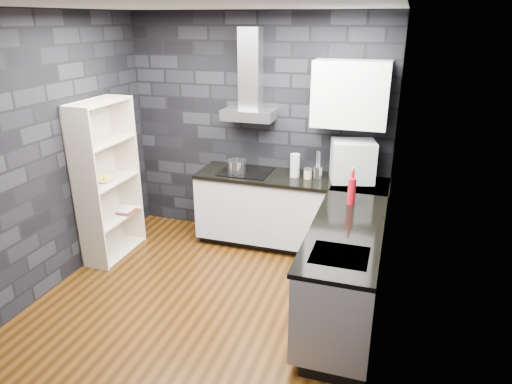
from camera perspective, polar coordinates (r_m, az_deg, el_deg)
The scene contains 28 objects.
ground at distance 4.70m, azimuth -5.88°, elevation -12.89°, with size 3.20×3.20×0.00m, color #42240A.
ceiling at distance 3.92m, azimuth -7.44°, elevation 22.09°, with size 3.20×3.20×0.00m, color silver.
wall_back at distance 5.58m, azimuth 0.25°, elevation 7.88°, with size 3.20×0.05×2.70m, color black.
wall_front at distance 2.83m, azimuth -20.10°, elevation -6.92°, with size 3.20×0.05×2.70m, color black.
wall_left at distance 4.99m, azimuth -23.96°, elevation 4.47°, with size 0.05×3.20×2.70m, color black.
wall_right at distance 3.78m, azimuth 16.59°, elevation 0.54°, with size 0.05×3.20×2.70m, color black.
toekick_back at distance 5.64m, azimuth 4.23°, elevation -6.12°, with size 2.18×0.50×0.10m, color black.
toekick_right at distance 4.48m, azimuth 11.13°, elevation -14.41°, with size 0.50×1.78×0.10m, color black.
counter_back_cab at distance 5.42m, azimuth 4.24°, elevation -2.25°, with size 2.20×0.60×0.76m, color silver.
counter_right_cab at distance 4.25m, azimuth 11.00°, elevation -9.59°, with size 0.60×1.80×0.76m, color silver.
counter_back_top at distance 5.27m, azimuth 4.33°, elevation 1.71°, with size 2.20×0.62×0.04m, color black.
counter_right_top at distance 4.06m, azimuth 11.24°, elevation -4.70°, with size 0.62×1.80×0.04m, color black.
counter_corner_top at distance 5.17m, azimuth 13.01°, elevation 0.82°, with size 0.62×0.62×0.04m, color black.
hood_body at distance 5.37m, azimuth -0.90°, elevation 9.65°, with size 0.60×0.34×0.12m, color #ADADB3.
hood_chimney at distance 5.36m, azimuth -0.69°, elevation 15.14°, with size 0.24×0.20×0.90m, color #ADADB3.
upper_cabinet at distance 5.07m, azimuth 11.75°, elevation 11.88°, with size 0.80×0.35×0.70m, color white.
cooktop at distance 5.42m, azimuth -1.30°, elevation 2.59°, with size 0.58×0.50×0.01m, color black.
sink_rim at distance 3.61m, azimuth 10.42°, elevation -7.82°, with size 0.44×0.40×0.01m, color #ADADB3.
pot at distance 5.37m, azimuth -2.43°, elevation 3.18°, with size 0.22×0.22×0.13m, color silver.
glass_vase at distance 5.23m, azimuth 4.89°, elevation 3.33°, with size 0.11×0.11×0.27m, color #B6BDC3.
storage_jar at distance 5.21m, azimuth 6.49°, elevation 2.24°, with size 0.09×0.09×0.11m, color tan.
utensil_crock at distance 5.24m, azimuth 7.69°, elevation 2.45°, with size 0.10×0.10×0.13m, color silver.
appliance_garage at distance 5.17m, azimuth 11.98°, elevation 3.78°, with size 0.46×0.36×0.46m, color silver.
red_bottle at distance 4.53m, azimuth 11.87°, elevation 0.09°, with size 0.08×0.08×0.27m, color #AC0E1A.
bookshelf at distance 5.37m, azimuth -18.08°, elevation 1.29°, with size 0.34×0.80×1.80m, color beige.
fruit_bowl at distance 5.32m, azimuth -18.47°, elevation 1.47°, with size 0.20×0.20×0.05m, color silver.
book_red at distance 5.61m, azimuth -16.59°, elevation -1.27°, with size 0.17×0.02×0.23m, color maroon.
book_second at distance 5.62m, azimuth -16.65°, elevation -1.02°, with size 0.16×0.02×0.22m, color #B2B2B2.
Camera 1 is at (1.63, -3.56, 2.61)m, focal length 32.00 mm.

